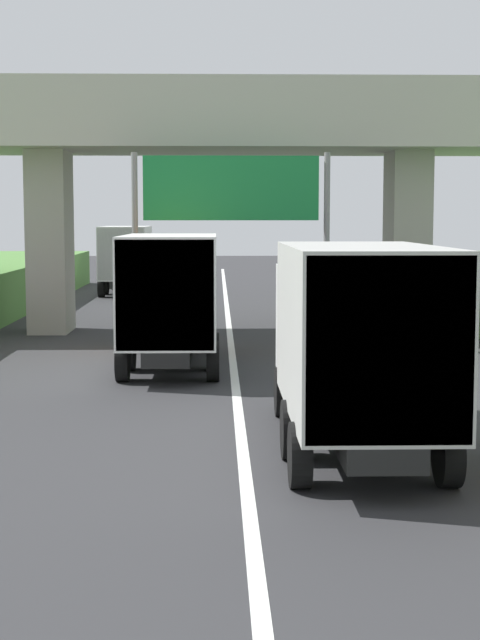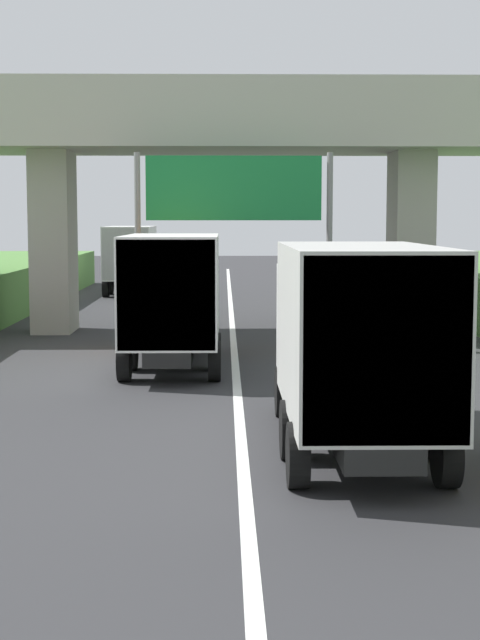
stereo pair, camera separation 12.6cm
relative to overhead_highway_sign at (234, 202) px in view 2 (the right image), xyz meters
The scene contains 6 objects.
lane_centre_stripe 5.10m from the overhead_highway_sign, 90.00° to the right, with size 0.20×94.43×0.01m, color white.
overpass_bridge 4.55m from the overhead_highway_sign, 90.00° to the left, with size 40.00×4.80×8.29m.
overhead_highway_sign is the anchor object (origin of this frame).
truck_silver 21.45m from the overhead_highway_sign, 103.56° to the left, with size 2.44×7.30×3.44m.
truck_orange 4.82m from the overhead_highway_sign, 112.37° to the right, with size 2.44×7.30×3.44m.
truck_white 13.39m from the overhead_highway_sign, 82.01° to the right, with size 2.44×7.30×3.44m.
Camera 2 is at (-0.29, 1.01, 3.87)m, focal length 54.48 mm.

